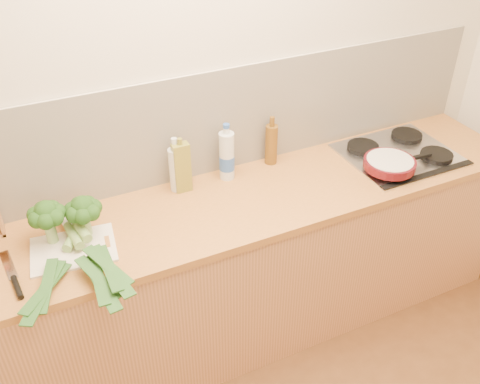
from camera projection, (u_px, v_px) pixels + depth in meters
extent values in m
plane|color=beige|center=(199.00, 101.00, 2.52)|extent=(3.50, 0.00, 3.50)
cube|color=silver|center=(201.00, 126.00, 2.58)|extent=(3.20, 0.02, 0.54)
cube|color=tan|center=(228.00, 276.00, 2.79)|extent=(3.20, 0.60, 0.86)
cube|color=#B67235|center=(226.00, 207.00, 2.54)|extent=(3.20, 0.62, 0.04)
cube|color=silver|center=(399.00, 155.00, 2.88)|extent=(0.58, 0.50, 0.01)
cube|color=black|center=(428.00, 174.00, 2.71)|extent=(0.58, 0.04, 0.01)
cylinder|color=black|center=(391.00, 169.00, 2.73)|extent=(0.17, 0.17, 0.03)
cylinder|color=black|center=(436.00, 156.00, 2.83)|extent=(0.17, 0.17, 0.03)
cylinder|color=black|center=(363.00, 147.00, 2.91)|extent=(0.17, 0.17, 0.03)
cylinder|color=black|center=(407.00, 136.00, 3.01)|extent=(0.17, 0.17, 0.03)
cube|color=white|center=(73.00, 249.00, 2.24)|extent=(0.38, 0.30, 0.01)
cylinder|color=#87AA63|center=(51.00, 232.00, 2.25)|extent=(0.05, 0.05, 0.10)
sphere|color=#17380F|center=(46.00, 212.00, 2.19)|extent=(0.10, 0.10, 0.10)
sphere|color=#17380F|center=(58.00, 212.00, 2.22)|extent=(0.07, 0.07, 0.07)
sphere|color=#17380F|center=(52.00, 209.00, 2.24)|extent=(0.07, 0.07, 0.07)
sphere|color=#17380F|center=(42.00, 210.00, 2.23)|extent=(0.07, 0.07, 0.07)
sphere|color=#17380F|center=(36.00, 215.00, 2.20)|extent=(0.07, 0.07, 0.07)
sphere|color=#17380F|center=(37.00, 220.00, 2.17)|extent=(0.07, 0.07, 0.07)
sphere|color=#17380F|center=(46.00, 221.00, 2.17)|extent=(0.07, 0.07, 0.07)
sphere|color=#17380F|center=(55.00, 218.00, 2.19)|extent=(0.07, 0.07, 0.07)
cylinder|color=#87AA63|center=(86.00, 226.00, 2.30)|extent=(0.04, 0.04, 0.08)
sphere|color=#17380F|center=(82.00, 207.00, 2.24)|extent=(0.10, 0.10, 0.10)
sphere|color=#17380F|center=(94.00, 207.00, 2.26)|extent=(0.07, 0.07, 0.07)
sphere|color=#17380F|center=(88.00, 204.00, 2.28)|extent=(0.07, 0.07, 0.07)
sphere|color=#17380F|center=(79.00, 205.00, 2.28)|extent=(0.07, 0.07, 0.07)
sphere|color=#17380F|center=(73.00, 210.00, 2.25)|extent=(0.07, 0.07, 0.07)
sphere|color=#17380F|center=(74.00, 215.00, 2.22)|extent=(0.07, 0.07, 0.07)
sphere|color=#17380F|center=(83.00, 216.00, 2.21)|extent=(0.07, 0.07, 0.07)
sphere|color=#17380F|center=(92.00, 213.00, 2.23)|extent=(0.07, 0.07, 0.07)
cylinder|color=white|center=(82.00, 219.00, 2.37)|extent=(0.09, 0.12, 0.04)
cylinder|color=#759E4F|center=(73.00, 238.00, 2.26)|extent=(0.11, 0.15, 0.04)
cube|color=#1C4318|center=(46.00, 288.00, 2.02)|extent=(0.23, 0.26, 0.02)
cube|color=#1C4318|center=(44.00, 291.00, 2.00)|extent=(0.21, 0.32, 0.01)
cube|color=#1C4318|center=(47.00, 285.00, 2.03)|extent=(0.13, 0.28, 0.02)
cylinder|color=white|center=(64.00, 218.00, 2.35)|extent=(0.05, 0.13, 0.04)
cylinder|color=#759E4F|center=(74.00, 235.00, 2.25)|extent=(0.06, 0.16, 0.04)
cube|color=#1C4318|center=(99.00, 280.00, 2.03)|extent=(0.07, 0.30, 0.02)
cube|color=#1C4318|center=(101.00, 283.00, 2.02)|extent=(0.09, 0.34, 0.01)
cube|color=#1C4318|center=(98.00, 277.00, 2.04)|extent=(0.13, 0.28, 0.02)
cylinder|color=white|center=(73.00, 219.00, 2.31)|extent=(0.06, 0.10, 0.04)
cylinder|color=#759E4F|center=(82.00, 231.00, 2.24)|extent=(0.06, 0.13, 0.04)
cube|color=#1C4318|center=(109.00, 268.00, 2.06)|extent=(0.05, 0.30, 0.02)
cube|color=#1C4318|center=(111.00, 270.00, 2.05)|extent=(0.11, 0.34, 0.01)
cube|color=#1C4318|center=(108.00, 265.00, 2.07)|extent=(0.14, 0.28, 0.02)
cube|color=silver|center=(9.00, 265.00, 2.17)|extent=(0.06, 0.20, 0.00)
cylinder|color=black|center=(17.00, 287.00, 2.05)|extent=(0.04, 0.13, 0.02)
cylinder|color=#500D14|center=(390.00, 164.00, 2.70)|extent=(0.26, 0.26, 0.04)
cylinder|color=beige|center=(390.00, 160.00, 2.69)|extent=(0.23, 0.23, 0.00)
cube|color=black|center=(420.00, 157.00, 2.76)|extent=(0.13, 0.03, 0.02)
cube|color=olive|center=(182.00, 168.00, 2.54)|extent=(0.08, 0.05, 0.26)
cylinder|color=olive|center=(180.00, 141.00, 2.46)|extent=(0.02, 0.02, 0.03)
cylinder|color=silver|center=(176.00, 170.00, 2.56)|extent=(0.07, 0.07, 0.22)
cylinder|color=silver|center=(174.00, 144.00, 2.48)|extent=(0.03, 0.03, 0.06)
cylinder|color=brown|center=(271.00, 145.00, 2.76)|extent=(0.06, 0.06, 0.22)
cylinder|color=brown|center=(272.00, 122.00, 2.69)|extent=(0.03, 0.03, 0.05)
cylinder|color=silver|center=(227.00, 156.00, 2.64)|extent=(0.08, 0.08, 0.25)
cylinder|color=silver|center=(226.00, 131.00, 2.56)|extent=(0.03, 0.03, 0.03)
cylinder|color=#305CB6|center=(227.00, 162.00, 2.66)|extent=(0.08, 0.08, 0.08)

